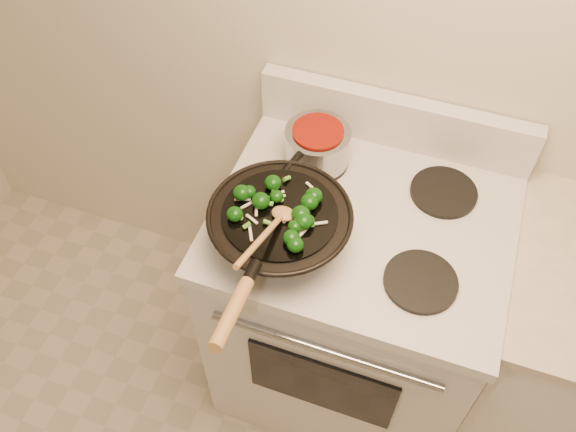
% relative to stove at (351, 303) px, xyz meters
% --- Properties ---
extents(stove, '(0.78, 0.67, 1.08)m').
position_rel_stove_xyz_m(stove, '(0.00, 0.00, 0.00)').
color(stove, silver).
rests_on(stove, ground).
extents(wok, '(0.35, 0.59, 0.20)m').
position_rel_stove_xyz_m(wok, '(-0.18, -0.16, 0.52)').
color(wok, black).
rests_on(wok, stove).
extents(stirfry, '(0.24, 0.22, 0.04)m').
position_rel_stove_xyz_m(stirfry, '(-0.17, -0.15, 0.59)').
color(stirfry, '#0B3809').
rests_on(stirfry, wok).
extents(wooden_spoon, '(0.06, 0.26, 0.10)m').
position_rel_stove_xyz_m(wooden_spoon, '(-0.18, -0.23, 0.60)').
color(wooden_spoon, '#A77541').
rests_on(wooden_spoon, wok).
extents(saucepan, '(0.18, 0.29, 0.11)m').
position_rel_stove_xyz_m(saucepan, '(-0.18, 0.15, 0.52)').
color(saucepan, '#92949A').
rests_on(saucepan, stove).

